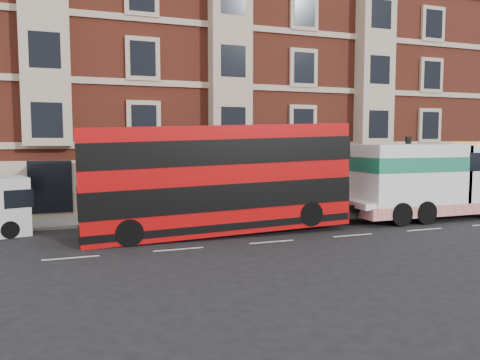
% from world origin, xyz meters
% --- Properties ---
extents(ground, '(120.00, 120.00, 0.00)m').
position_xyz_m(ground, '(0.00, 0.00, 0.00)').
color(ground, black).
rests_on(ground, ground).
extents(sidewalk, '(90.00, 3.00, 0.15)m').
position_xyz_m(sidewalk, '(0.00, 7.50, 0.07)').
color(sidewalk, slate).
rests_on(sidewalk, ground).
extents(victorian_terrace, '(45.00, 12.00, 20.40)m').
position_xyz_m(victorian_terrace, '(0.50, 15.00, 10.07)').
color(victorian_terrace, maroon).
rests_on(victorian_terrace, ground).
extents(lamp_post_west, '(0.35, 0.15, 4.35)m').
position_xyz_m(lamp_post_west, '(-6.00, 6.20, 2.68)').
color(lamp_post_west, black).
rests_on(lamp_post_west, sidewalk).
extents(lamp_post_east, '(0.35, 0.15, 4.35)m').
position_xyz_m(lamp_post_east, '(12.00, 6.20, 2.68)').
color(lamp_post_east, black).
rests_on(lamp_post_east, sidewalk).
extents(double_decker_bus, '(12.18, 2.80, 4.93)m').
position_xyz_m(double_decker_bus, '(-1.64, 2.43, 2.61)').
color(double_decker_bus, '#B40A0B').
rests_on(double_decker_bus, ground).
extents(tow_truck, '(9.75, 2.88, 4.06)m').
position_xyz_m(tow_truck, '(10.43, 2.43, 2.16)').
color(tow_truck, white).
rests_on(tow_truck, ground).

